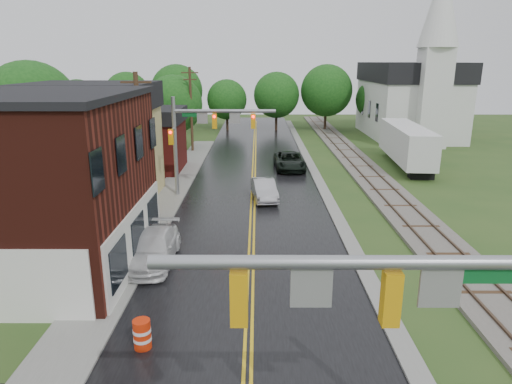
{
  "coord_description": "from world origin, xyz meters",
  "views": [
    {
      "loc": [
        0.31,
        -5.35,
        9.61
      ],
      "look_at": [
        0.25,
        15.82,
        3.5
      ],
      "focal_mm": 32.0,
      "sensor_mm": 36.0,
      "label": 1
    }
  ],
  "objects_px": {
    "church": "(413,92)",
    "traffic_signal_far": "(204,128)",
    "sedan_silver": "(264,190)",
    "tree_left_c": "(114,114)",
    "construction_barrel": "(142,334)",
    "tree_left_e": "(175,106)",
    "suv_dark": "(289,161)",
    "pickup_white": "(153,248)",
    "semi_trailer": "(407,143)",
    "tree_left_b": "(34,111)",
    "utility_pole_b": "(140,144)",
    "utility_pole_c": "(191,108)",
    "traffic_signal_near": "(430,324)"
  },
  "relations": [
    {
      "from": "church",
      "to": "traffic_signal_far",
      "type": "height_order",
      "value": "church"
    },
    {
      "from": "sedan_silver",
      "to": "tree_left_c",
      "type": "bearing_deg",
      "value": 129.26
    },
    {
      "from": "construction_barrel",
      "to": "traffic_signal_far",
      "type": "bearing_deg",
      "value": 89.43
    },
    {
      "from": "tree_left_e",
      "to": "suv_dark",
      "type": "height_order",
      "value": "tree_left_e"
    },
    {
      "from": "pickup_white",
      "to": "semi_trailer",
      "type": "bearing_deg",
      "value": 48.88
    },
    {
      "from": "sedan_silver",
      "to": "semi_trailer",
      "type": "relative_size",
      "value": 0.36
    },
    {
      "from": "traffic_signal_far",
      "to": "semi_trailer",
      "type": "distance_m",
      "value": 20.28
    },
    {
      "from": "pickup_white",
      "to": "tree_left_c",
      "type": "bearing_deg",
      "value": 110.83
    },
    {
      "from": "tree_left_b",
      "to": "utility_pole_b",
      "type": "bearing_deg",
      "value": -41.86
    },
    {
      "from": "utility_pole_c",
      "to": "suv_dark",
      "type": "xyz_separation_m",
      "value": [
        10.05,
        -8.53,
        -3.94
      ]
    },
    {
      "from": "utility_pole_c",
      "to": "suv_dark",
      "type": "height_order",
      "value": "utility_pole_c"
    },
    {
      "from": "sedan_silver",
      "to": "tree_left_b",
      "type": "bearing_deg",
      "value": 155.24
    },
    {
      "from": "tree_left_c",
      "to": "suv_dark",
      "type": "distance_m",
      "value": 18.05
    },
    {
      "from": "church",
      "to": "suv_dark",
      "type": "distance_m",
      "value": 25.3
    },
    {
      "from": "utility_pole_c",
      "to": "pickup_white",
      "type": "height_order",
      "value": "utility_pole_c"
    },
    {
      "from": "utility_pole_b",
      "to": "tree_left_e",
      "type": "xyz_separation_m",
      "value": [
        -2.05,
        23.9,
        0.09
      ]
    },
    {
      "from": "traffic_signal_far",
      "to": "tree_left_c",
      "type": "distance_m",
      "value": 16.56
    },
    {
      "from": "traffic_signal_far",
      "to": "sedan_silver",
      "type": "relative_size",
      "value": 1.69
    },
    {
      "from": "tree_left_b",
      "to": "semi_trailer",
      "type": "distance_m",
      "value": 32.56
    },
    {
      "from": "traffic_signal_far",
      "to": "suv_dark",
      "type": "relative_size",
      "value": 1.3
    },
    {
      "from": "utility_pole_c",
      "to": "tree_left_b",
      "type": "distance_m",
      "value": 16.42
    },
    {
      "from": "traffic_signal_near",
      "to": "pickup_white",
      "type": "relative_size",
      "value": 1.42
    },
    {
      "from": "traffic_signal_near",
      "to": "utility_pole_c",
      "type": "xyz_separation_m",
      "value": [
        -10.27,
        42.0,
        -0.25
      ]
    },
    {
      "from": "traffic_signal_near",
      "to": "traffic_signal_far",
      "type": "distance_m",
      "value": 25.94
    },
    {
      "from": "utility_pole_b",
      "to": "sedan_silver",
      "type": "distance_m",
      "value": 9.49
    },
    {
      "from": "construction_barrel",
      "to": "semi_trailer",
      "type": "bearing_deg",
      "value": 57.73
    },
    {
      "from": "pickup_white",
      "to": "tree_left_e",
      "type": "bearing_deg",
      "value": 98.16
    },
    {
      "from": "suv_dark",
      "to": "pickup_white",
      "type": "relative_size",
      "value": 1.09
    },
    {
      "from": "suv_dark",
      "to": "construction_barrel",
      "type": "relative_size",
      "value": 5.23
    },
    {
      "from": "pickup_white",
      "to": "semi_trailer",
      "type": "relative_size",
      "value": 0.42
    },
    {
      "from": "pickup_white",
      "to": "construction_barrel",
      "type": "bearing_deg",
      "value": -80.05
    },
    {
      "from": "tree_left_e",
      "to": "construction_barrel",
      "type": "bearing_deg",
      "value": -82.13
    },
    {
      "from": "tree_left_c",
      "to": "semi_trailer",
      "type": "xyz_separation_m",
      "value": [
        28.03,
        -3.29,
        -2.24
      ]
    },
    {
      "from": "tree_left_b",
      "to": "pickup_white",
      "type": "height_order",
      "value": "tree_left_b"
    },
    {
      "from": "traffic_signal_near",
      "to": "traffic_signal_far",
      "type": "xyz_separation_m",
      "value": [
        -6.94,
        25.0,
        0.01
      ]
    },
    {
      "from": "suv_dark",
      "to": "church",
      "type": "bearing_deg",
      "value": 44.99
    },
    {
      "from": "tree_left_e",
      "to": "semi_trailer",
      "type": "height_order",
      "value": "tree_left_e"
    },
    {
      "from": "sedan_silver",
      "to": "pickup_white",
      "type": "bearing_deg",
      "value": -124.92
    },
    {
      "from": "tree_left_c",
      "to": "semi_trailer",
      "type": "height_order",
      "value": "tree_left_c"
    },
    {
      "from": "utility_pole_c",
      "to": "construction_barrel",
      "type": "xyz_separation_m",
      "value": [
        3.15,
        -35.64,
        -4.18
      ]
    },
    {
      "from": "church",
      "to": "sedan_silver",
      "type": "bearing_deg",
      "value": -124.74
    },
    {
      "from": "traffic_signal_near",
      "to": "pickup_white",
      "type": "xyz_separation_m",
      "value": [
        -8.27,
        13.33,
        -4.22
      ]
    },
    {
      "from": "utility_pole_c",
      "to": "semi_trailer",
      "type": "bearing_deg",
      "value": -19.4
    },
    {
      "from": "traffic_signal_far",
      "to": "tree_left_c",
      "type": "relative_size",
      "value": 0.96
    },
    {
      "from": "suv_dark",
      "to": "semi_trailer",
      "type": "height_order",
      "value": "semi_trailer"
    },
    {
      "from": "tree_left_e",
      "to": "pickup_white",
      "type": "height_order",
      "value": "tree_left_e"
    },
    {
      "from": "tree_left_e",
      "to": "suv_dark",
      "type": "xyz_separation_m",
      "value": [
        12.09,
        -10.43,
        -4.03
      ]
    },
    {
      "from": "traffic_signal_near",
      "to": "traffic_signal_far",
      "type": "relative_size",
      "value": 1.0
    },
    {
      "from": "traffic_signal_far",
      "to": "pickup_white",
      "type": "height_order",
      "value": "traffic_signal_far"
    },
    {
      "from": "tree_left_e",
      "to": "construction_barrel",
      "type": "height_order",
      "value": "tree_left_e"
    }
  ]
}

